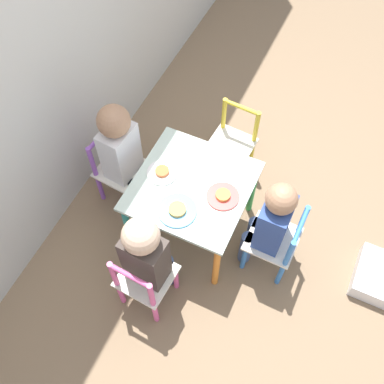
{
  "coord_description": "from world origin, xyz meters",
  "views": [
    {
      "loc": [
        -1.15,
        -0.54,
        2.4
      ],
      "look_at": [
        0.0,
        0.0,
        0.39
      ],
      "focal_mm": 42.0,
      "sensor_mm": 36.0,
      "label": 1
    }
  ],
  "objects_px": {
    "chair_purple": "(119,169)",
    "plate_front": "(223,196)",
    "kids_table": "(192,192)",
    "child_back": "(122,149)",
    "plate_left": "(177,210)",
    "chair_pink": "(144,281)",
    "chair_blue": "(277,242)",
    "child_front": "(271,221)",
    "storage_bin": "(377,277)",
    "chair_yellow": "(232,144)",
    "plate_back": "(162,172)",
    "child_left": "(147,254)"
  },
  "relations": [
    {
      "from": "chair_purple",
      "to": "plate_front",
      "type": "relative_size",
      "value": 2.99
    },
    {
      "from": "kids_table",
      "to": "child_back",
      "type": "relative_size",
      "value": 0.76
    },
    {
      "from": "kids_table",
      "to": "plate_left",
      "type": "bearing_deg",
      "value": 180.0
    },
    {
      "from": "chair_pink",
      "to": "chair_purple",
      "type": "bearing_deg",
      "value": -45.77
    },
    {
      "from": "chair_purple",
      "to": "chair_blue",
      "type": "relative_size",
      "value": 1.0
    },
    {
      "from": "kids_table",
      "to": "child_front",
      "type": "distance_m",
      "value": 0.44
    },
    {
      "from": "child_front",
      "to": "storage_bin",
      "type": "xyz_separation_m",
      "value": [
        0.13,
        -0.63,
        -0.37
      ]
    },
    {
      "from": "chair_pink",
      "to": "child_back",
      "type": "relative_size",
      "value": 0.65
    },
    {
      "from": "chair_purple",
      "to": "chair_blue",
      "type": "bearing_deg",
      "value": -87.76
    },
    {
      "from": "kids_table",
      "to": "plate_left",
      "type": "distance_m",
      "value": 0.19
    },
    {
      "from": "kids_table",
      "to": "chair_purple",
      "type": "height_order",
      "value": "chair_purple"
    },
    {
      "from": "chair_yellow",
      "to": "child_back",
      "type": "relative_size",
      "value": 0.65
    },
    {
      "from": "child_front",
      "to": "plate_left",
      "type": "relative_size",
      "value": 3.66
    },
    {
      "from": "chair_purple",
      "to": "child_back",
      "type": "distance_m",
      "value": 0.23
    },
    {
      "from": "child_front",
      "to": "plate_left",
      "type": "bearing_deg",
      "value": -68.42
    },
    {
      "from": "kids_table",
      "to": "chair_blue",
      "type": "relative_size",
      "value": 1.17
    },
    {
      "from": "child_back",
      "to": "plate_left",
      "type": "bearing_deg",
      "value": -110.56
    },
    {
      "from": "chair_purple",
      "to": "plate_back",
      "type": "relative_size",
      "value": 3.1
    },
    {
      "from": "chair_purple",
      "to": "plate_left",
      "type": "bearing_deg",
      "value": -108.4
    },
    {
      "from": "child_front",
      "to": "kids_table",
      "type": "bearing_deg",
      "value": -90.0
    },
    {
      "from": "plate_back",
      "to": "storage_bin",
      "type": "bearing_deg",
      "value": -84.19
    },
    {
      "from": "chair_purple",
      "to": "chair_pink",
      "type": "bearing_deg",
      "value": -134.23
    },
    {
      "from": "plate_left",
      "to": "plate_back",
      "type": "relative_size",
      "value": 1.22
    },
    {
      "from": "child_left",
      "to": "child_back",
      "type": "relative_size",
      "value": 0.97
    },
    {
      "from": "chair_yellow",
      "to": "plate_back",
      "type": "height_order",
      "value": "chair_yellow"
    },
    {
      "from": "chair_blue",
      "to": "child_back",
      "type": "height_order",
      "value": "child_back"
    },
    {
      "from": "plate_front",
      "to": "kids_table",
      "type": "bearing_deg",
      "value": 90.0
    },
    {
      "from": "kids_table",
      "to": "child_left",
      "type": "relative_size",
      "value": 0.78
    },
    {
      "from": "plate_left",
      "to": "child_front",
      "type": "bearing_deg",
      "value": -69.37
    },
    {
      "from": "child_front",
      "to": "child_back",
      "type": "bearing_deg",
      "value": -92.24
    },
    {
      "from": "child_left",
      "to": "chair_yellow",
      "type": "bearing_deg",
      "value": -90.15
    },
    {
      "from": "kids_table",
      "to": "plate_front",
      "type": "bearing_deg",
      "value": -90.0
    },
    {
      "from": "chair_blue",
      "to": "chair_purple",
      "type": "bearing_deg",
      "value": -92.24
    },
    {
      "from": "kids_table",
      "to": "chair_yellow",
      "type": "bearing_deg",
      "value": -4.16
    },
    {
      "from": "kids_table",
      "to": "chair_pink",
      "type": "relative_size",
      "value": 1.17
    },
    {
      "from": "chair_pink",
      "to": "plate_back",
      "type": "height_order",
      "value": "chair_pink"
    },
    {
      "from": "kids_table",
      "to": "chair_purple",
      "type": "bearing_deg",
      "value": 84.58
    },
    {
      "from": "chair_yellow",
      "to": "storage_bin",
      "type": "xyz_separation_m",
      "value": [
        -0.37,
        -1.04,
        -0.19
      ]
    },
    {
      "from": "storage_bin",
      "to": "chair_yellow",
      "type": "bearing_deg",
      "value": 70.28
    },
    {
      "from": "child_front",
      "to": "plate_back",
      "type": "xyz_separation_m",
      "value": [
        0.01,
        0.61,
        0.04
      ]
    },
    {
      "from": "chair_yellow",
      "to": "storage_bin",
      "type": "relative_size",
      "value": 1.68
    },
    {
      "from": "kids_table",
      "to": "chair_blue",
      "type": "distance_m",
      "value": 0.52
    },
    {
      "from": "child_left",
      "to": "plate_front",
      "type": "height_order",
      "value": "child_left"
    },
    {
      "from": "storage_bin",
      "to": "kids_table",
      "type": "bearing_deg",
      "value": 96.74
    },
    {
      "from": "child_left",
      "to": "plate_left",
      "type": "xyz_separation_m",
      "value": [
        0.27,
        -0.03,
        0.01
      ]
    },
    {
      "from": "chair_pink",
      "to": "child_left",
      "type": "relative_size",
      "value": 0.67
    },
    {
      "from": "chair_pink",
      "to": "plate_left",
      "type": "bearing_deg",
      "value": -92.04
    },
    {
      "from": "chair_pink",
      "to": "chair_yellow",
      "type": "xyz_separation_m",
      "value": [
        1.0,
        -0.07,
        0.0
      ]
    },
    {
      "from": "chair_pink",
      "to": "chair_blue",
      "type": "distance_m",
      "value": 0.72
    },
    {
      "from": "kids_table",
      "to": "chair_purple",
      "type": "distance_m",
      "value": 0.52
    }
  ]
}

